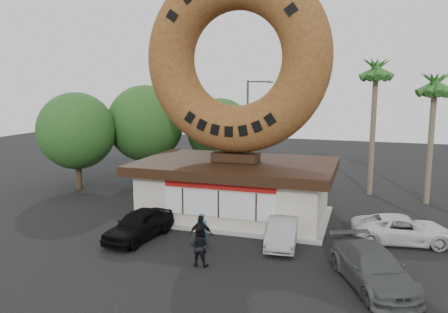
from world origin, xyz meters
name	(u,v)px	position (x,y,z in m)	size (l,w,h in m)	color
ground	(198,253)	(0.00, 0.00, 0.00)	(90.00, 90.00, 0.00)	black
donut_shop	(236,187)	(0.00, 5.98, 1.77)	(11.20, 7.20, 3.80)	beige
giant_donut	(236,59)	(0.00, 6.00, 9.07)	(10.54, 10.54, 2.69)	brown
tree_west	(146,123)	(-9.50, 13.00, 4.64)	(6.00, 6.00, 7.65)	#473321
tree_mid	(220,131)	(-4.00, 15.00, 4.02)	(5.20, 5.20, 6.63)	#473321
tree_far	(76,131)	(-13.00, 9.00, 4.33)	(5.60, 5.60, 7.14)	#473321
palm_near	(376,73)	(7.50, 14.00, 8.41)	(2.60, 2.60, 9.75)	#726651
palm_far	(435,87)	(11.00, 12.50, 7.48)	(2.60, 2.60, 8.75)	#726651
street_lamp	(249,125)	(-1.86, 16.00, 4.48)	(2.11, 0.20, 8.00)	#59595E
person_left	(202,230)	(-0.11, 0.79, 0.83)	(0.60, 0.40, 1.65)	#26547F
person_center	(199,246)	(0.54, -1.28, 0.87)	(0.85, 0.66, 1.75)	black
person_right	(201,234)	(0.14, 0.04, 0.90)	(1.05, 0.44, 1.80)	black
car_black	(139,225)	(-3.50, 0.85, 0.74)	(1.74, 4.33, 1.48)	black
car_silver	(282,232)	(3.47, 2.28, 0.64)	(1.36, 3.91, 1.29)	#97979C
car_grey	(373,268)	(7.55, -0.97, 0.73)	(2.03, 5.00, 1.45)	#515456
car_white	(403,229)	(9.01, 4.37, 0.67)	(2.23, 4.83, 1.34)	silver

